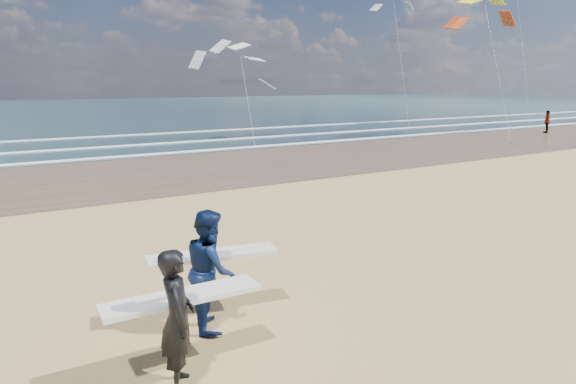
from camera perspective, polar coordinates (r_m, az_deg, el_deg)
wet_sand_strip at (r=32.73m, az=12.81°, el=4.87°), size 220.00×12.00×0.01m
ocean at (r=80.59m, az=-15.31°, el=8.91°), size 220.00×100.00×0.02m
foam_breakers at (r=40.52m, az=2.77°, el=6.57°), size 220.00×11.70×0.05m
surfer_near at (r=7.10m, az=-12.12°, el=-13.32°), size 2.21×1.03×1.91m
surfer_far at (r=8.56m, az=-8.60°, el=-8.40°), size 2.26×1.39×2.00m
beachgoer_1 at (r=45.82m, az=26.83°, el=6.98°), size 1.06×1.01×1.77m
kite_0 at (r=39.08m, az=21.77°, el=14.95°), size 6.45×4.81×11.26m
kite_1 at (r=34.91m, az=-4.93°, el=12.74°), size 6.33×4.80×7.57m
kite_2 at (r=53.06m, az=24.41°, el=16.32°), size 6.07×4.77×15.96m
kite_5 at (r=49.50m, az=12.29°, el=15.23°), size 4.89×4.64×13.14m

